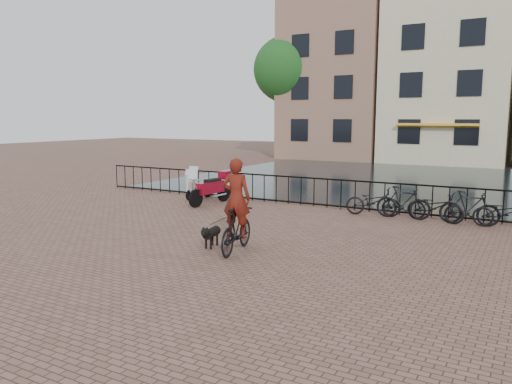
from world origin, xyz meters
The scene contains 15 objects.
ground centered at (0.00, 0.00, 0.00)m, with size 100.00×100.00×0.00m, color brown.
canal_water centered at (0.00, 17.30, 0.00)m, with size 20.00×20.00×0.00m, color black.
railing centered at (0.00, 8.00, 0.50)m, with size 20.00×0.05×1.02m.
canal_house_left centered at (-7.50, 30.00, 6.40)m, with size 7.50×9.00×12.80m.
canal_house_mid centered at (0.50, 30.00, 5.90)m, with size 8.00×9.50×11.80m.
tree_far_left centered at (-11.00, 27.00, 6.73)m, with size 5.04×5.04×9.27m.
cyclist centered at (0.33, 1.50, 0.98)m, with size 0.89×1.94×2.57m.
dog centered at (-0.44, 1.59, 0.28)m, with size 0.43×0.88×0.57m.
motorcycle centered at (-3.94, 6.56, 0.74)m, with size 0.66×2.10×1.48m.
scooter centered at (-5.02, 7.35, 0.61)m, with size 0.47×1.33×1.21m.
parked_bike_0 centered at (1.80, 7.40, 0.45)m, with size 0.60×1.72×0.90m, color black.
parked_bike_1 centered at (2.75, 7.40, 0.50)m, with size 0.47×1.66×1.00m, color black.
parked_bike_2 centered at (3.70, 7.40, 0.45)m, with size 0.60×1.72×0.90m, color black.
parked_bike_3 centered at (4.65, 7.40, 0.50)m, with size 0.47×1.66×1.00m, color black.
parked_bike_4 centered at (5.60, 7.40, 0.45)m, with size 0.60×1.72×0.90m, color black.
Camera 1 is at (6.32, -8.08, 3.11)m, focal length 35.00 mm.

